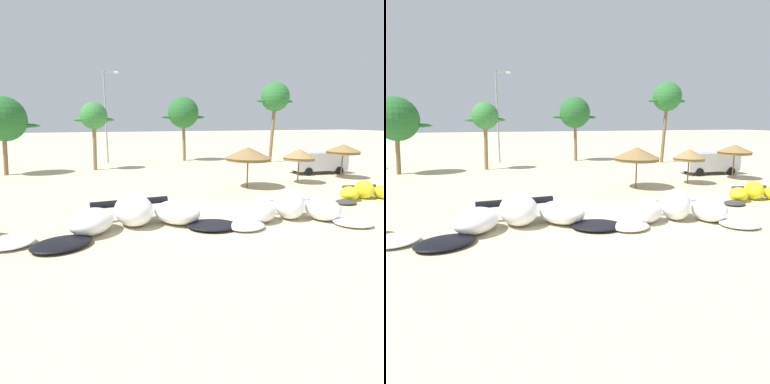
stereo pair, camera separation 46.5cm
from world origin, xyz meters
The scene contains 13 objects.
ground_plane centered at (0.00, 0.00, 0.00)m, with size 260.00×260.00×0.00m, color beige.
kite_left centered at (-3.52, 0.22, 0.53)m, with size 8.71×4.16×1.38m.
kite_left_of_center centered at (3.42, -1.11, 0.54)m, with size 6.59×3.94×1.42m.
kite_center centered at (10.15, 1.06, 0.42)m, with size 5.15×2.75×1.09m.
beach_umbrella_near_van centered at (5.26, 6.52, 2.34)m, with size 3.11×3.11×2.80m.
beach_umbrella_middle centered at (9.57, 6.76, 2.12)m, with size 2.33×2.33×2.53m.
beach_umbrella_near_palms centered at (14.24, 7.48, 2.34)m, with size 2.64×2.64×2.72m.
parked_van centered at (14.09, 10.30, 1.09)m, with size 4.91×2.69×1.84m.
palm_left centered at (-11.08, 18.21, 4.63)m, with size 5.51×3.68×6.51m.
palm_left_of_gap centered at (-3.85, 18.96, 4.85)m, with size 3.69×2.46×6.20m.
palm_center_left centered at (6.13, 23.25, 5.37)m, with size 5.18×3.45×7.15m.
palm_center_right centered at (15.05, 18.71, 6.92)m, with size 4.59×3.06×8.57m.
lamppost_west_center centered at (-2.18, 24.10, 5.36)m, with size 1.68×0.24×9.66m.
Camera 2 is at (-5.44, -13.77, 4.51)m, focal length 31.49 mm.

